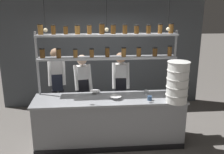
{
  "coord_description": "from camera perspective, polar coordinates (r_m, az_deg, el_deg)",
  "views": [
    {
      "loc": [
        -0.35,
        -4.37,
        2.55
      ],
      "look_at": [
        0.07,
        0.2,
        1.27
      ],
      "focal_mm": 40.0,
      "sensor_mm": 36.0,
      "label": 1
    }
  ],
  "objects": [
    {
      "name": "prep_bowl_near_left",
      "position": [
        4.61,
        0.85,
        -4.75
      ],
      "size": [
        0.21,
        0.21,
        0.06
      ],
      "color": "white",
      "rests_on": "prep_counter"
    },
    {
      "name": "prep_counter",
      "position": [
        4.85,
        -0.63,
        -9.91
      ],
      "size": [
        2.81,
        0.76,
        0.92
      ],
      "color": "gray",
      "rests_on": "ground_plane"
    },
    {
      "name": "chef_center",
      "position": [
        5.29,
        -6.69,
        -2.36
      ],
      "size": [
        0.4,
        0.33,
        1.62
      ],
      "rotation": [
        0.0,
        0.0,
        0.22
      ],
      "color": "black",
      "rests_on": "ground_plane"
    },
    {
      "name": "serving_cup_front",
      "position": [
        4.6,
        8.59,
        -4.8
      ],
      "size": [
        0.08,
        0.08,
        0.08
      ],
      "color": "#334C70",
      "rests_on": "prep_counter"
    },
    {
      "name": "chef_left",
      "position": [
        5.45,
        -12.38,
        -1.16
      ],
      "size": [
        0.38,
        0.32,
        1.74
      ],
      "rotation": [
        0.0,
        0.0,
        0.11
      ],
      "color": "black",
      "rests_on": "ground_plane"
    },
    {
      "name": "pendant_light_row",
      "position": [
        4.39,
        -1.0,
        11.44
      ],
      "size": [
        2.2,
        0.07,
        0.83
      ],
      "color": "black"
    },
    {
      "name": "ground_plane",
      "position": [
        5.07,
        -0.62,
        -14.6
      ],
      "size": [
        40.0,
        40.0,
        0.0
      ],
      "primitive_type": "plane",
      "color": "slate"
    },
    {
      "name": "spice_shelf_unit",
      "position": [
        4.77,
        -1.03,
        6.72
      ],
      "size": [
        2.7,
        0.28,
        2.27
      ],
      "color": "#999BA0",
      "rests_on": "ground_plane"
    },
    {
      "name": "serving_cup_by_board",
      "position": [
        4.91,
        7.82,
        -3.44
      ],
      "size": [
        0.08,
        0.08,
        0.08
      ],
      "color": "#B2B7BC",
      "rests_on": "prep_counter"
    },
    {
      "name": "chef_right",
      "position": [
        5.26,
        1.96,
        -2.0
      ],
      "size": [
        0.37,
        0.3,
        1.67
      ],
      "rotation": [
        0.0,
        0.0,
        -0.05
      ],
      "color": "black",
      "rests_on": "ground_plane"
    },
    {
      "name": "container_stack",
      "position": [
        4.51,
        14.74,
        -1.16
      ],
      "size": [
        0.39,
        0.39,
        0.74
      ],
      "color": "white",
      "rests_on": "prep_counter"
    },
    {
      "name": "prep_bowl_center_front",
      "position": [
        4.91,
        -3.92,
        -3.49
      ],
      "size": [
        0.2,
        0.2,
        0.06
      ],
      "color": "white",
      "rests_on": "prep_counter"
    },
    {
      "name": "back_wall",
      "position": [
        6.52,
        -2.15,
        6.46
      ],
      "size": [
        5.21,
        0.12,
        3.03
      ],
      "primitive_type": "cube",
      "color": "#4C5156",
      "rests_on": "ground_plane"
    }
  ]
}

